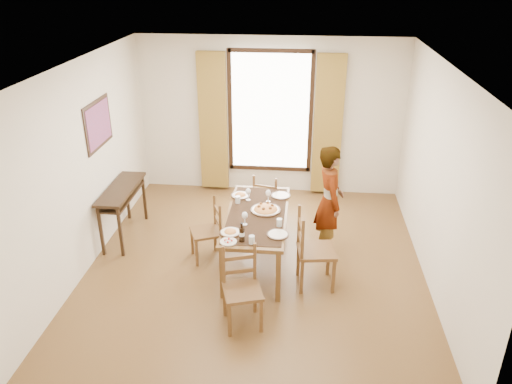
# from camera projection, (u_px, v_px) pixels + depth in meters

# --- Properties ---
(ground) EXTENTS (5.00, 5.00, 0.00)m
(ground) POSITION_uv_depth(u_px,v_px,m) (256.00, 265.00, 6.84)
(ground) COLOR #4A2C17
(ground) RESTS_ON ground
(room_shell) EXTENTS (4.60, 5.10, 2.74)m
(room_shell) POSITION_uv_depth(u_px,v_px,m) (256.00, 156.00, 6.30)
(room_shell) COLOR beige
(room_shell) RESTS_ON ground
(console_table) EXTENTS (0.38, 1.20, 0.80)m
(console_table) POSITION_uv_depth(u_px,v_px,m) (122.00, 195.00, 7.27)
(console_table) COLOR black
(console_table) RESTS_ON ground
(dining_table) EXTENTS (0.80, 1.77, 0.76)m
(dining_table) POSITION_uv_depth(u_px,v_px,m) (257.00, 218.00, 6.62)
(dining_table) COLOR brown
(dining_table) RESTS_ON ground
(chair_west) EXTENTS (0.50, 0.50, 0.87)m
(chair_west) POSITION_uv_depth(u_px,v_px,m) (208.00, 232.00, 6.85)
(chair_west) COLOR brown
(chair_west) RESTS_ON ground
(chair_north) EXTENTS (0.49, 0.49, 0.91)m
(chair_north) POSITION_uv_depth(u_px,v_px,m) (268.00, 202.00, 7.63)
(chair_north) COLOR brown
(chair_north) RESTS_ON ground
(chair_south) EXTENTS (0.52, 0.52, 0.94)m
(chair_south) POSITION_uv_depth(u_px,v_px,m) (242.00, 290.00, 5.60)
(chair_south) COLOR brown
(chair_south) RESTS_ON ground
(chair_east) EXTENTS (0.52, 0.52, 1.04)m
(chair_east) POSITION_uv_depth(u_px,v_px,m) (313.00, 251.00, 6.25)
(chair_east) COLOR brown
(chair_east) RESTS_ON ground
(man) EXTENTS (0.72, 0.59, 1.60)m
(man) POSITION_uv_depth(u_px,v_px,m) (329.00, 201.00, 6.82)
(man) COLOR #9898A0
(man) RESTS_ON ground
(plate_sw) EXTENTS (0.27, 0.27, 0.05)m
(plate_sw) POSITION_uv_depth(u_px,v_px,m) (230.00, 231.00, 6.11)
(plate_sw) COLOR silver
(plate_sw) RESTS_ON dining_table
(plate_se) EXTENTS (0.27, 0.27, 0.05)m
(plate_se) POSITION_uv_depth(u_px,v_px,m) (278.00, 233.00, 6.06)
(plate_se) COLOR silver
(plate_se) RESTS_ON dining_table
(plate_nw) EXTENTS (0.27, 0.27, 0.05)m
(plate_nw) POSITION_uv_depth(u_px,v_px,m) (240.00, 194.00, 7.06)
(plate_nw) COLOR silver
(plate_nw) RESTS_ON dining_table
(plate_ne) EXTENTS (0.27, 0.27, 0.05)m
(plate_ne) POSITION_uv_depth(u_px,v_px,m) (281.00, 194.00, 7.06)
(plate_ne) COLOR silver
(plate_ne) RESTS_ON dining_table
(pasta_platter) EXTENTS (0.40, 0.40, 0.10)m
(pasta_platter) POSITION_uv_depth(u_px,v_px,m) (266.00, 208.00, 6.63)
(pasta_platter) COLOR #B96017
(pasta_platter) RESTS_ON dining_table
(caprese_plate) EXTENTS (0.20, 0.20, 0.04)m
(caprese_plate) POSITION_uv_depth(u_px,v_px,m) (228.00, 241.00, 5.91)
(caprese_plate) COLOR silver
(caprese_plate) RESTS_ON dining_table
(wine_glass_a) EXTENTS (0.08, 0.08, 0.18)m
(wine_glass_a) POSITION_uv_depth(u_px,v_px,m) (245.00, 218.00, 6.27)
(wine_glass_a) COLOR white
(wine_glass_a) RESTS_ON dining_table
(wine_glass_b) EXTENTS (0.08, 0.08, 0.18)m
(wine_glass_b) POSITION_uv_depth(u_px,v_px,m) (268.00, 196.00, 6.86)
(wine_glass_b) COLOR white
(wine_glass_b) RESTS_ON dining_table
(wine_glass_c) EXTENTS (0.08, 0.08, 0.18)m
(wine_glass_c) POSITION_uv_depth(u_px,v_px,m) (248.00, 194.00, 6.91)
(wine_glass_c) COLOR white
(wine_glass_c) RESTS_ON dining_table
(tumbler_a) EXTENTS (0.07, 0.07, 0.10)m
(tumbler_a) POSITION_uv_depth(u_px,v_px,m) (279.00, 222.00, 6.26)
(tumbler_a) COLOR silver
(tumbler_a) RESTS_ON dining_table
(tumbler_b) EXTENTS (0.07, 0.07, 0.10)m
(tumbler_b) POSITION_uv_depth(u_px,v_px,m) (238.00, 200.00, 6.86)
(tumbler_b) COLOR silver
(tumbler_b) RESTS_ON dining_table
(tumbler_c) EXTENTS (0.07, 0.07, 0.10)m
(tumbler_c) POSITION_uv_depth(u_px,v_px,m) (252.00, 240.00, 5.88)
(tumbler_c) COLOR silver
(tumbler_c) RESTS_ON dining_table
(wine_bottle) EXTENTS (0.07, 0.07, 0.25)m
(wine_bottle) POSITION_uv_depth(u_px,v_px,m) (242.00, 232.00, 5.90)
(wine_bottle) COLOR black
(wine_bottle) RESTS_ON dining_table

